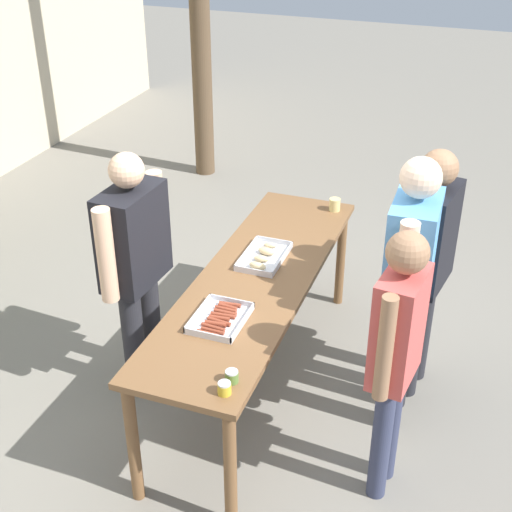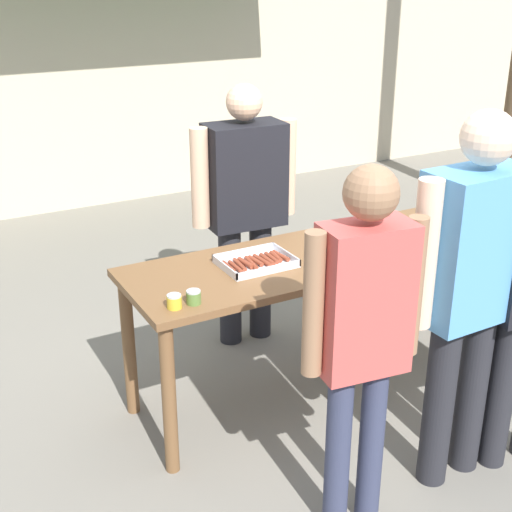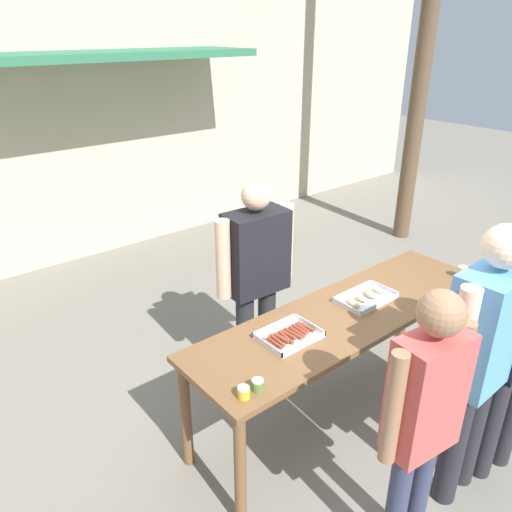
{
  "view_description": "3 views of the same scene",
  "coord_description": "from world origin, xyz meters",
  "px_view_note": "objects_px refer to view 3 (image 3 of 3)",
  "views": [
    {
      "loc": [
        -3.64,
        -1.32,
        3.23
      ],
      "look_at": [
        0.0,
        0.0,
        1.01
      ],
      "focal_mm": 50.0,
      "sensor_mm": 36.0,
      "label": 1
    },
    {
      "loc": [
        -2.19,
        -3.0,
        2.35
      ],
      "look_at": [
        -0.53,
        0.03,
        0.91
      ],
      "focal_mm": 50.0,
      "sensor_mm": 36.0,
      "label": 2
    },
    {
      "loc": [
        -2.4,
        -1.92,
        2.68
      ],
      "look_at": [
        -0.23,
        0.74,
        1.09
      ],
      "focal_mm": 35.0,
      "sensor_mm": 36.0,
      "label": 3
    }
  ],
  "objects_px": {
    "condiment_jar_mustard": "(244,392)",
    "person_server_behind_table": "(256,268)",
    "condiment_jar_ketchup": "(258,385)",
    "person_customer_holding_hotdog": "(423,412)",
    "food_tray_sausages": "(289,336)",
    "person_customer_waiting_in_line": "(483,349)",
    "food_tray_buns": "(365,298)",
    "beer_cup": "(463,272)"
  },
  "relations": [
    {
      "from": "condiment_jar_ketchup",
      "to": "food_tray_sausages",
      "type": "bearing_deg",
      "value": 28.74
    },
    {
      "from": "person_customer_waiting_in_line",
      "to": "condiment_jar_ketchup",
      "type": "bearing_deg",
      "value": -36.19
    },
    {
      "from": "condiment_jar_mustard",
      "to": "person_customer_waiting_in_line",
      "type": "xyz_separation_m",
      "value": [
        1.12,
        -0.71,
        0.17
      ]
    },
    {
      "from": "food_tray_sausages",
      "to": "food_tray_buns",
      "type": "xyz_separation_m",
      "value": [
        0.75,
        -0.0,
        0.0
      ]
    },
    {
      "from": "food_tray_buns",
      "to": "person_customer_holding_hotdog",
      "type": "height_order",
      "value": "person_customer_holding_hotdog"
    },
    {
      "from": "food_tray_sausages",
      "to": "person_customer_holding_hotdog",
      "type": "xyz_separation_m",
      "value": [
        -0.07,
        -1.02,
        0.13
      ]
    },
    {
      "from": "condiment_jar_mustard",
      "to": "food_tray_sausages",
      "type": "bearing_deg",
      "value": 24.45
    },
    {
      "from": "condiment_jar_ketchup",
      "to": "person_customer_waiting_in_line",
      "type": "relative_size",
      "value": 0.04
    },
    {
      "from": "condiment_jar_mustard",
      "to": "person_customer_waiting_in_line",
      "type": "height_order",
      "value": "person_customer_waiting_in_line"
    },
    {
      "from": "food_tray_buns",
      "to": "person_customer_waiting_in_line",
      "type": "distance_m",
      "value": 1.01
    },
    {
      "from": "person_server_behind_table",
      "to": "person_customer_holding_hotdog",
      "type": "bearing_deg",
      "value": -98.88
    },
    {
      "from": "person_customer_waiting_in_line",
      "to": "food_tray_buns",
      "type": "bearing_deg",
      "value": -103.37
    },
    {
      "from": "person_customer_waiting_in_line",
      "to": "food_tray_sausages",
      "type": "bearing_deg",
      "value": -62.09
    },
    {
      "from": "condiment_jar_mustard",
      "to": "beer_cup",
      "type": "height_order",
      "value": "beer_cup"
    },
    {
      "from": "person_customer_holding_hotdog",
      "to": "person_customer_waiting_in_line",
      "type": "bearing_deg",
      "value": -168.76
    },
    {
      "from": "person_customer_holding_hotdog",
      "to": "person_customer_waiting_in_line",
      "type": "height_order",
      "value": "person_customer_waiting_in_line"
    },
    {
      "from": "condiment_jar_mustard",
      "to": "person_customer_holding_hotdog",
      "type": "height_order",
      "value": "person_customer_holding_hotdog"
    },
    {
      "from": "food_tray_sausages",
      "to": "person_customer_holding_hotdog",
      "type": "distance_m",
      "value": 1.03
    },
    {
      "from": "condiment_jar_mustard",
      "to": "person_customer_holding_hotdog",
      "type": "xyz_separation_m",
      "value": [
        0.5,
        -0.76,
        0.11
      ]
    },
    {
      "from": "food_tray_buns",
      "to": "condiment_jar_ketchup",
      "type": "bearing_deg",
      "value": -167.99
    },
    {
      "from": "person_server_behind_table",
      "to": "person_customer_holding_hotdog",
      "type": "height_order",
      "value": "person_server_behind_table"
    },
    {
      "from": "beer_cup",
      "to": "condiment_jar_ketchup",
      "type": "bearing_deg",
      "value": -179.81
    },
    {
      "from": "food_tray_sausages",
      "to": "person_customer_waiting_in_line",
      "type": "bearing_deg",
      "value": -60.71
    },
    {
      "from": "condiment_jar_mustard",
      "to": "person_server_behind_table",
      "type": "bearing_deg",
      "value": 47.75
    },
    {
      "from": "food_tray_buns",
      "to": "condiment_jar_ketchup",
      "type": "distance_m",
      "value": 1.26
    },
    {
      "from": "food_tray_buns",
      "to": "person_server_behind_table",
      "type": "xyz_separation_m",
      "value": [
        -0.44,
        0.71,
        0.11
      ]
    },
    {
      "from": "person_customer_holding_hotdog",
      "to": "food_tray_buns",
      "type": "bearing_deg",
      "value": -121.99
    },
    {
      "from": "food_tray_sausages",
      "to": "beer_cup",
      "type": "xyz_separation_m",
      "value": [
        1.63,
        -0.25,
        0.03
      ]
    },
    {
      "from": "condiment_jar_ketchup",
      "to": "person_customer_holding_hotdog",
      "type": "bearing_deg",
      "value": -61.88
    },
    {
      "from": "condiment_jar_mustard",
      "to": "food_tray_buns",
      "type": "bearing_deg",
      "value": 11.14
    },
    {
      "from": "food_tray_sausages",
      "to": "person_customer_waiting_in_line",
      "type": "xyz_separation_m",
      "value": [
        0.55,
        -0.97,
        0.19
      ]
    },
    {
      "from": "beer_cup",
      "to": "food_tray_sausages",
      "type": "bearing_deg",
      "value": 171.15
    },
    {
      "from": "person_server_behind_table",
      "to": "condiment_jar_ketchup",
      "type": "bearing_deg",
      "value": -125.4
    },
    {
      "from": "condiment_jar_mustard",
      "to": "person_customer_waiting_in_line",
      "type": "bearing_deg",
      "value": -32.43
    },
    {
      "from": "person_server_behind_table",
      "to": "person_customer_waiting_in_line",
      "type": "bearing_deg",
      "value": -78.41
    },
    {
      "from": "condiment_jar_mustard",
      "to": "condiment_jar_ketchup",
      "type": "height_order",
      "value": "same"
    },
    {
      "from": "food_tray_sausages",
      "to": "beer_cup",
      "type": "bearing_deg",
      "value": -8.85
    },
    {
      "from": "food_tray_sausages",
      "to": "food_tray_buns",
      "type": "distance_m",
      "value": 0.75
    },
    {
      "from": "person_server_behind_table",
      "to": "person_customer_waiting_in_line",
      "type": "distance_m",
      "value": 1.7
    },
    {
      "from": "person_customer_holding_hotdog",
      "to": "food_tray_sausages",
      "type": "bearing_deg",
      "value": -87.07
    },
    {
      "from": "food_tray_sausages",
      "to": "person_customer_holding_hotdog",
      "type": "bearing_deg",
      "value": -94.08
    },
    {
      "from": "beer_cup",
      "to": "person_server_behind_table",
      "type": "bearing_deg",
      "value": 143.98
    }
  ]
}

